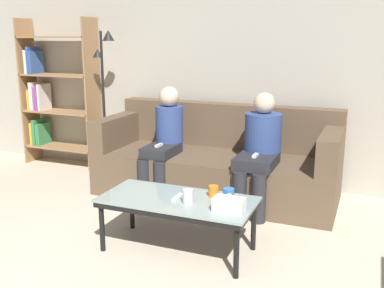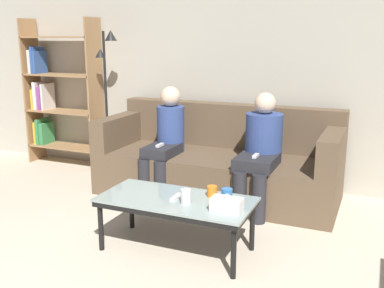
{
  "view_description": "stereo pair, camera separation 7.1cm",
  "coord_description": "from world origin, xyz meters",
  "px_view_note": "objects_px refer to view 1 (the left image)",
  "views": [
    {
      "loc": [
        1.47,
        -1.36,
        1.62
      ],
      "look_at": [
        0.0,
        2.23,
        0.7
      ],
      "focal_mm": 42.0,
      "sensor_mm": 36.0,
      "label": 1
    },
    {
      "loc": [
        1.54,
        -1.33,
        1.62
      ],
      "look_at": [
        0.0,
        2.23,
        0.7
      ],
      "focal_mm": 42.0,
      "sensor_mm": 36.0,
      "label": 2
    }
  ],
  "objects_px": {
    "seated_person_left_end": "(165,139)",
    "cup_far_center": "(229,195)",
    "seated_person_mid_left": "(260,147)",
    "tissue_box": "(229,204)",
    "coffee_table": "(178,203)",
    "cup_near_left": "(188,196)",
    "couch": "(218,163)",
    "game_remote": "(178,197)",
    "bookshelf": "(52,96)",
    "standing_lamp": "(105,88)",
    "cup_near_right": "(213,191)"
  },
  "relations": [
    {
      "from": "seated_person_left_end",
      "to": "cup_far_center",
      "type": "bearing_deg",
      "value": -45.64
    },
    {
      "from": "seated_person_left_end",
      "to": "seated_person_mid_left",
      "type": "xyz_separation_m",
      "value": [
        1.0,
        0.01,
        0.0
      ]
    },
    {
      "from": "seated_person_left_end",
      "to": "tissue_box",
      "type": "bearing_deg",
      "value": -48.27
    },
    {
      "from": "coffee_table",
      "to": "seated_person_mid_left",
      "type": "xyz_separation_m",
      "value": [
        0.35,
        1.13,
        0.22
      ]
    },
    {
      "from": "coffee_table",
      "to": "cup_far_center",
      "type": "bearing_deg",
      "value": 9.49
    },
    {
      "from": "cup_near_left",
      "to": "seated_person_mid_left",
      "type": "xyz_separation_m",
      "value": [
        0.24,
        1.19,
        0.13
      ]
    },
    {
      "from": "couch",
      "to": "coffee_table",
      "type": "relative_size",
      "value": 2.08
    },
    {
      "from": "cup_near_left",
      "to": "game_remote",
      "type": "distance_m",
      "value": 0.14
    },
    {
      "from": "couch",
      "to": "game_remote",
      "type": "distance_m",
      "value": 1.36
    },
    {
      "from": "cup_far_center",
      "to": "game_remote",
      "type": "height_order",
      "value": "cup_far_center"
    },
    {
      "from": "cup_far_center",
      "to": "bookshelf",
      "type": "relative_size",
      "value": 0.06
    },
    {
      "from": "couch",
      "to": "standing_lamp",
      "type": "relative_size",
      "value": 1.44
    },
    {
      "from": "couch",
      "to": "tissue_box",
      "type": "distance_m",
      "value": 1.57
    },
    {
      "from": "cup_near_left",
      "to": "game_remote",
      "type": "height_order",
      "value": "cup_near_left"
    },
    {
      "from": "game_remote",
      "to": "bookshelf",
      "type": "distance_m",
      "value": 3.04
    },
    {
      "from": "cup_near_left",
      "to": "seated_person_left_end",
      "type": "xyz_separation_m",
      "value": [
        -0.76,
        1.18,
        0.12
      ]
    },
    {
      "from": "tissue_box",
      "to": "game_remote",
      "type": "xyz_separation_m",
      "value": [
        -0.44,
        0.1,
        -0.04
      ]
    },
    {
      "from": "game_remote",
      "to": "cup_near_right",
      "type": "bearing_deg",
      "value": 30.98
    },
    {
      "from": "tissue_box",
      "to": "seated_person_left_end",
      "type": "relative_size",
      "value": 0.19
    },
    {
      "from": "cup_near_left",
      "to": "cup_far_center",
      "type": "relative_size",
      "value": 0.98
    },
    {
      "from": "couch",
      "to": "tissue_box",
      "type": "xyz_separation_m",
      "value": [
        0.59,
        -1.45,
        0.15
      ]
    },
    {
      "from": "couch",
      "to": "cup_near_left",
      "type": "distance_m",
      "value": 1.45
    },
    {
      "from": "cup_near_right",
      "to": "cup_far_center",
      "type": "relative_size",
      "value": 0.79
    },
    {
      "from": "game_remote",
      "to": "seated_person_left_end",
      "type": "bearing_deg",
      "value": 120.02
    },
    {
      "from": "coffee_table",
      "to": "cup_near_left",
      "type": "distance_m",
      "value": 0.16
    },
    {
      "from": "cup_far_center",
      "to": "seated_person_mid_left",
      "type": "bearing_deg",
      "value": 91.69
    },
    {
      "from": "seated_person_left_end",
      "to": "game_remote",
      "type": "bearing_deg",
      "value": -59.98
    },
    {
      "from": "coffee_table",
      "to": "couch",
      "type": "bearing_deg",
      "value": 96.19
    },
    {
      "from": "cup_near_left",
      "to": "bookshelf",
      "type": "height_order",
      "value": "bookshelf"
    },
    {
      "from": "tissue_box",
      "to": "seated_person_mid_left",
      "type": "height_order",
      "value": "seated_person_mid_left"
    },
    {
      "from": "cup_far_center",
      "to": "game_remote",
      "type": "distance_m",
      "value": 0.39
    },
    {
      "from": "tissue_box",
      "to": "seated_person_left_end",
      "type": "height_order",
      "value": "seated_person_left_end"
    },
    {
      "from": "game_remote",
      "to": "coffee_table",
      "type": "bearing_deg",
      "value": -97.13
    },
    {
      "from": "cup_far_center",
      "to": "seated_person_mid_left",
      "type": "distance_m",
      "value": 1.07
    },
    {
      "from": "game_remote",
      "to": "standing_lamp",
      "type": "bearing_deg",
      "value": 136.55
    },
    {
      "from": "cup_near_right",
      "to": "cup_far_center",
      "type": "height_order",
      "value": "cup_far_center"
    },
    {
      "from": "cup_near_left",
      "to": "seated_person_left_end",
      "type": "height_order",
      "value": "seated_person_left_end"
    },
    {
      "from": "bookshelf",
      "to": "game_remote",
      "type": "bearing_deg",
      "value": -33.66
    },
    {
      "from": "standing_lamp",
      "to": "seated_person_left_end",
      "type": "bearing_deg",
      "value": -22.91
    },
    {
      "from": "cup_near_right",
      "to": "tissue_box",
      "type": "bearing_deg",
      "value": -50.1
    },
    {
      "from": "cup_near_left",
      "to": "standing_lamp",
      "type": "height_order",
      "value": "standing_lamp"
    },
    {
      "from": "bookshelf",
      "to": "coffee_table",
      "type": "bearing_deg",
      "value": -33.66
    },
    {
      "from": "couch",
      "to": "cup_near_left",
      "type": "height_order",
      "value": "couch"
    },
    {
      "from": "game_remote",
      "to": "tissue_box",
      "type": "bearing_deg",
      "value": -12.72
    },
    {
      "from": "cup_near_left",
      "to": "tissue_box",
      "type": "height_order",
      "value": "tissue_box"
    },
    {
      "from": "coffee_table",
      "to": "cup_far_center",
      "type": "distance_m",
      "value": 0.4
    },
    {
      "from": "cup_far_center",
      "to": "seated_person_mid_left",
      "type": "xyz_separation_m",
      "value": [
        -0.03,
        1.06,
        0.13
      ]
    },
    {
      "from": "coffee_table",
      "to": "bookshelf",
      "type": "height_order",
      "value": "bookshelf"
    },
    {
      "from": "bookshelf",
      "to": "standing_lamp",
      "type": "bearing_deg",
      "value": -9.02
    },
    {
      "from": "bookshelf",
      "to": "standing_lamp",
      "type": "height_order",
      "value": "bookshelf"
    }
  ]
}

